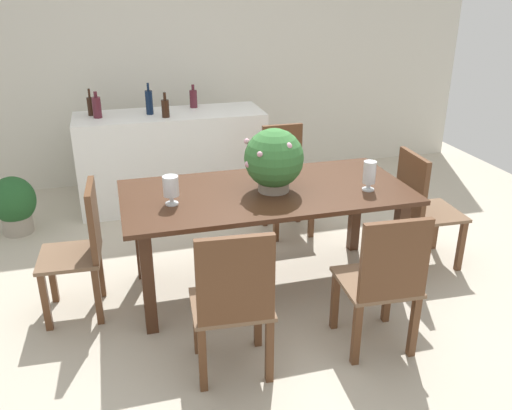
# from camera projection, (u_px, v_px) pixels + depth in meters

# --- Properties ---
(ground_plane) EXTENTS (7.04, 7.04, 0.00)m
(ground_plane) POSITION_uv_depth(u_px,v_px,m) (265.00, 283.00, 4.10)
(ground_plane) COLOR #BCB29E
(back_wall) EXTENTS (6.40, 0.10, 2.60)m
(back_wall) POSITION_uv_depth(u_px,v_px,m) (199.00, 62.00, 5.90)
(back_wall) COLOR beige
(back_wall) RESTS_ON ground
(dining_table) EXTENTS (2.02, 0.97, 0.77)m
(dining_table) POSITION_uv_depth(u_px,v_px,m) (266.00, 203.00, 3.82)
(dining_table) COLOR #422616
(dining_table) RESTS_ON ground
(chair_near_right) EXTENTS (0.47, 0.47, 0.94)m
(chair_near_right) POSITION_uv_depth(u_px,v_px,m) (384.00, 279.00, 3.16)
(chair_near_right) COLOR brown
(chair_near_right) RESTS_ON ground
(chair_head_end) EXTENTS (0.42, 0.44, 0.93)m
(chair_head_end) POSITION_uv_depth(u_px,v_px,m) (82.00, 245.00, 3.57)
(chair_head_end) COLOR brown
(chair_head_end) RESTS_ON ground
(chair_far_right) EXTENTS (0.41, 0.42, 0.95)m
(chair_far_right) POSITION_uv_depth(u_px,v_px,m) (285.00, 174.00, 4.82)
(chair_far_right) COLOR brown
(chair_far_right) RESTS_ON ground
(chair_near_left) EXTENTS (0.48, 0.44, 0.95)m
(chair_near_left) POSITION_uv_depth(u_px,v_px,m) (233.00, 300.00, 2.93)
(chair_near_left) COLOR brown
(chair_near_left) RESTS_ON ground
(chair_foot_end) EXTENTS (0.46, 0.48, 0.93)m
(chair_foot_end) POSITION_uv_depth(u_px,v_px,m) (421.00, 204.00, 4.20)
(chair_foot_end) COLOR brown
(chair_foot_end) RESTS_ON ground
(flower_centerpiece) EXTENTS (0.42, 0.41, 0.45)m
(flower_centerpiece) POSITION_uv_depth(u_px,v_px,m) (274.00, 160.00, 3.69)
(flower_centerpiece) COLOR gray
(flower_centerpiece) RESTS_ON dining_table
(crystal_vase_left) EXTENTS (0.09, 0.09, 0.21)m
(crystal_vase_left) POSITION_uv_depth(u_px,v_px,m) (369.00, 174.00, 3.74)
(crystal_vase_left) COLOR silver
(crystal_vase_left) RESTS_ON dining_table
(crystal_vase_center_near) EXTENTS (0.10, 0.10, 0.20)m
(crystal_vase_center_near) POSITION_uv_depth(u_px,v_px,m) (171.00, 187.00, 3.50)
(crystal_vase_center_near) COLOR silver
(crystal_vase_center_near) RESTS_ON dining_table
(wine_glass) EXTENTS (0.06, 0.06, 0.15)m
(wine_glass) POSITION_uv_depth(u_px,v_px,m) (281.00, 161.00, 4.05)
(wine_glass) COLOR silver
(wine_glass) RESTS_ON dining_table
(kitchen_counter) EXTENTS (1.83, 0.63, 0.94)m
(kitchen_counter) POSITION_uv_depth(u_px,v_px,m) (172.00, 159.00, 5.40)
(kitchen_counter) COLOR white
(kitchen_counter) RESTS_ON ground
(wine_bottle_green) EXTENTS (0.07, 0.07, 0.23)m
(wine_bottle_green) POSITION_uv_depth(u_px,v_px,m) (165.00, 108.00, 5.03)
(wine_bottle_green) COLOR black
(wine_bottle_green) RESTS_ON kitchen_counter
(wine_bottle_amber) EXTENTS (0.08, 0.08, 0.23)m
(wine_bottle_amber) POSITION_uv_depth(u_px,v_px,m) (193.00, 98.00, 5.41)
(wine_bottle_amber) COLOR #511E28
(wine_bottle_amber) RESTS_ON kitchen_counter
(wine_bottle_dark) EXTENTS (0.06, 0.06, 0.25)m
(wine_bottle_dark) POSITION_uv_depth(u_px,v_px,m) (91.00, 106.00, 5.10)
(wine_bottle_dark) COLOR black
(wine_bottle_dark) RESTS_ON kitchen_counter
(wine_bottle_clear) EXTENTS (0.08, 0.08, 0.25)m
(wine_bottle_clear) POSITION_uv_depth(u_px,v_px,m) (97.00, 107.00, 5.01)
(wine_bottle_clear) COLOR #511E28
(wine_bottle_clear) RESTS_ON kitchen_counter
(wine_bottle_tall) EXTENTS (0.07, 0.07, 0.30)m
(wine_bottle_tall) POSITION_uv_depth(u_px,v_px,m) (149.00, 102.00, 5.13)
(wine_bottle_tall) COLOR #0F1E38
(wine_bottle_tall) RESTS_ON kitchen_counter
(potted_plant_floor) EXTENTS (0.39, 0.39, 0.53)m
(potted_plant_floor) POSITION_uv_depth(u_px,v_px,m) (14.00, 204.00, 4.80)
(potted_plant_floor) COLOR #9E9384
(potted_plant_floor) RESTS_ON ground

